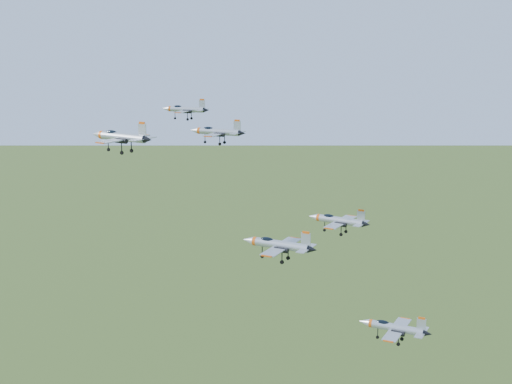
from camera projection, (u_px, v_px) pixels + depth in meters
The scene contains 6 objects.
jet_lead at pixel (185, 109), 147.63m from camera, with size 10.66×8.95×2.86m.
jet_left_high at pixel (217, 131), 128.53m from camera, with size 11.14×9.29×2.98m.
jet_right_high at pixel (120, 137), 119.01m from camera, with size 13.22×10.88×3.54m.
jet_left_low at pixel (338, 220), 132.69m from camera, with size 12.52×10.27×3.36m.
jet_right_low at pixel (278, 244), 114.87m from camera, with size 13.28×10.97×3.55m.
jet_trail at pixel (394, 327), 122.67m from camera, with size 12.94×10.71×3.46m.
Camera 1 is at (70.32, -110.34, 158.47)m, focal length 50.00 mm.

